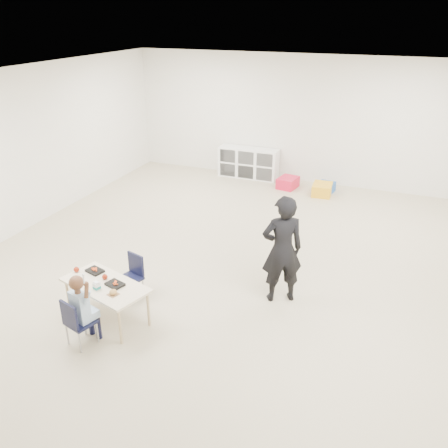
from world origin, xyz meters
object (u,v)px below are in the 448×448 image
at_px(cubby_shelf, 248,163).
at_px(chair_near, 81,321).
at_px(child, 79,308).
at_px(adult, 282,250).
at_px(table, 107,301).

bearing_deg(cubby_shelf, chair_near, -88.41).
bearing_deg(child, adult, 59.84).
bearing_deg(table, child, -73.50).
bearing_deg(chair_near, child, 0.00).
distance_m(table, chair_near, 0.53).
height_order(table, chair_near, chair_near).
bearing_deg(child, chair_near, 0.00).
height_order(cubby_shelf, adult, adult).
relative_size(child, adult, 0.65).
bearing_deg(child, table, 106.50).
height_order(table, child, child).
distance_m(chair_near, adult, 2.67).
bearing_deg(cubby_shelf, table, -88.26).
bearing_deg(adult, table, 4.07).
relative_size(chair_near, cubby_shelf, 0.45).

